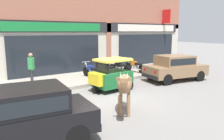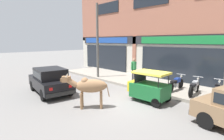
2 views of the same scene
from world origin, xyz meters
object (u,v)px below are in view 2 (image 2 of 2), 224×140
Objects in this scene: motorcycle_1 at (194,87)px; cow at (89,86)px; car_1 at (50,79)px; utility_pole at (98,41)px; auto_rickshaw at (149,88)px; pedestrian at (134,67)px; motorcycle_2 at (217,91)px; motorcycle_0 at (176,84)px.

cow is at bearing -118.04° from motorcycle_1.
car_1 is 0.67× the size of utility_pole.
auto_rickshaw is 0.36× the size of utility_pole.
auto_rickshaw is 1.26× the size of pedestrian.
cow reaches higher than motorcycle_2.
utility_pole is at bearing -171.88° from motorcycle_0.
motorcycle_1 is at bearing -2.26° from pedestrian.
motorcycle_1 is (1.04, -0.02, 0.00)m from motorcycle_0.
motorcycle_2 is at bearing 3.43° from motorcycle_0.
pedestrian reaches higher than car_1.
motorcycle_1 is 1.06m from motorcycle_2.
utility_pole is at bearing -160.03° from pedestrian.
utility_pole is at bearing -173.21° from motorcycle_1.
cow is 0.98× the size of motorcycle_1.
motorcycle_2 is 8.56m from utility_pole.
motorcycle_0 and motorcycle_1 have the same top height.
cow is at bearing -125.85° from motorcycle_2.
cow is 6.30m from motorcycle_2.
motorcycle_0 is at bearing -176.57° from motorcycle_2.
car_1 reaches higher than motorcycle_0.
auto_rickshaw is (1.31, 2.67, -0.35)m from cow.
pedestrian is (-1.67, 5.12, 0.15)m from cow.
motorcycle_0 is at bearing 8.12° from utility_pole.
motorcycle_2 is (2.08, 0.12, 0.00)m from motorcycle_0.
cow is 5.39m from pedestrian.
auto_rickshaw is 2.64m from motorcycle_1.
car_1 is at bearing -107.57° from pedestrian.
motorcycle_1 is 7.55m from utility_pole.
car_1 is 5.68m from pedestrian.
car_1 is at bearing -76.10° from utility_pole.
pedestrian reaches higher than auto_rickshaw.
pedestrian reaches higher than motorcycle_1.
car_1 is at bearing -139.00° from motorcycle_1.
utility_pole is (-4.47, 4.11, 1.97)m from cow.
motorcycle_0 is 1.01× the size of motorcycle_2.
motorcycle_1 is 1.00× the size of motorcycle_2.
motorcycle_1 and motorcycle_2 have the same top height.
auto_rickshaw reaches higher than motorcycle_0.
motorcycle_0 is (1.60, 4.97, -0.45)m from cow.
utility_pole reaches higher than cow.
cow is 5.63m from motorcycle_1.
pedestrian is at bearing 179.72° from motorcycle_2.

